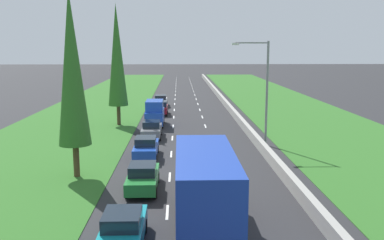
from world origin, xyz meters
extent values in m
plane|color=#28282B|center=(0.00, 60.00, 0.00)|extent=(300.00, 300.00, 0.00)
cube|color=#2D6623|center=(-12.65, 60.00, 0.02)|extent=(14.00, 140.00, 0.04)
cube|color=#2D6623|center=(14.35, 60.00, 0.02)|extent=(14.00, 140.00, 0.04)
cube|color=#9E9B93|center=(5.70, 60.00, 0.42)|extent=(0.44, 120.00, 0.85)
cube|color=white|center=(-1.75, 21.00, 0.01)|extent=(0.14, 2.00, 0.01)
cube|color=white|center=(-1.75, 27.00, 0.01)|extent=(0.14, 2.00, 0.01)
cube|color=white|center=(-1.75, 33.00, 0.01)|extent=(0.14, 2.00, 0.01)
cube|color=white|center=(-1.75, 39.00, 0.01)|extent=(0.14, 2.00, 0.01)
cube|color=white|center=(-1.75, 45.00, 0.01)|extent=(0.14, 2.00, 0.01)
cube|color=white|center=(-1.75, 51.00, 0.01)|extent=(0.14, 2.00, 0.01)
cube|color=white|center=(-1.75, 57.00, 0.01)|extent=(0.14, 2.00, 0.01)
cube|color=white|center=(-1.75, 63.00, 0.01)|extent=(0.14, 2.00, 0.01)
cube|color=white|center=(-1.75, 69.00, 0.01)|extent=(0.14, 2.00, 0.01)
cube|color=white|center=(-1.75, 75.00, 0.01)|extent=(0.14, 2.00, 0.01)
cube|color=white|center=(-1.75, 81.00, 0.01)|extent=(0.14, 2.00, 0.01)
cube|color=white|center=(-1.75, 87.00, 0.01)|extent=(0.14, 2.00, 0.01)
cube|color=white|center=(-1.75, 93.00, 0.01)|extent=(0.14, 2.00, 0.01)
cube|color=white|center=(-1.75, 99.00, 0.01)|extent=(0.14, 2.00, 0.01)
cube|color=white|center=(-1.75, 105.00, 0.01)|extent=(0.14, 2.00, 0.01)
cube|color=white|center=(-1.75, 111.00, 0.01)|extent=(0.14, 2.00, 0.01)
cube|color=white|center=(-1.75, 117.00, 0.01)|extent=(0.14, 2.00, 0.01)
cube|color=white|center=(1.75, 21.00, 0.01)|extent=(0.14, 2.00, 0.01)
cube|color=white|center=(1.75, 27.00, 0.01)|extent=(0.14, 2.00, 0.01)
cube|color=white|center=(1.75, 33.00, 0.01)|extent=(0.14, 2.00, 0.01)
cube|color=white|center=(1.75, 39.00, 0.01)|extent=(0.14, 2.00, 0.01)
cube|color=white|center=(1.75, 45.00, 0.01)|extent=(0.14, 2.00, 0.01)
cube|color=white|center=(1.75, 51.00, 0.01)|extent=(0.14, 2.00, 0.01)
cube|color=white|center=(1.75, 57.00, 0.01)|extent=(0.14, 2.00, 0.01)
cube|color=white|center=(1.75, 63.00, 0.01)|extent=(0.14, 2.00, 0.01)
cube|color=white|center=(1.75, 69.00, 0.01)|extent=(0.14, 2.00, 0.01)
cube|color=white|center=(1.75, 75.00, 0.01)|extent=(0.14, 2.00, 0.01)
cube|color=white|center=(1.75, 81.00, 0.01)|extent=(0.14, 2.00, 0.01)
cube|color=white|center=(1.75, 87.00, 0.01)|extent=(0.14, 2.00, 0.01)
cube|color=white|center=(1.75, 93.00, 0.01)|extent=(0.14, 2.00, 0.01)
cube|color=white|center=(1.75, 99.00, 0.01)|extent=(0.14, 2.00, 0.01)
cube|color=white|center=(1.75, 105.00, 0.01)|extent=(0.14, 2.00, 0.01)
cube|color=white|center=(1.75, 111.00, 0.01)|extent=(0.14, 2.00, 0.01)
cube|color=white|center=(1.75, 117.00, 0.01)|extent=(0.14, 2.00, 0.01)
cube|color=black|center=(-0.03, 18.17, 0.60)|extent=(2.20, 9.40, 0.56)
cube|color=maroon|center=(-0.03, 21.77, 2.13)|extent=(2.40, 2.20, 2.50)
cube|color=#19389E|center=(-0.03, 17.07, 2.53)|extent=(2.44, 7.20, 3.30)
cylinder|color=black|center=(-1.15, 21.47, 0.32)|extent=(0.22, 0.64, 0.64)
cylinder|color=black|center=(1.09, 21.47, 0.32)|extent=(0.22, 0.64, 0.64)
cube|color=teal|center=(-3.54, 17.20, 0.68)|extent=(1.76, 4.50, 0.72)
cube|color=#19232D|center=(-3.54, 17.05, 1.34)|extent=(1.56, 1.90, 0.60)
cylinder|color=black|center=(-4.34, 18.60, 0.32)|extent=(0.22, 0.64, 0.64)
cylinder|color=black|center=(-2.74, 18.60, 0.32)|extent=(0.22, 0.64, 0.64)
cube|color=#237A33|center=(-3.30, 24.55, 0.68)|extent=(1.76, 4.50, 0.72)
cube|color=#19232D|center=(-3.30, 24.40, 1.34)|extent=(1.56, 1.90, 0.60)
cylinder|color=black|center=(-4.10, 25.95, 0.32)|extent=(0.22, 0.64, 0.64)
cylinder|color=black|center=(-2.50, 25.95, 0.32)|extent=(0.22, 0.64, 0.64)
cylinder|color=black|center=(-4.10, 23.16, 0.32)|extent=(0.22, 0.64, 0.64)
cylinder|color=black|center=(-2.50, 23.16, 0.32)|extent=(0.22, 0.64, 0.64)
cube|color=#1E47B7|center=(-3.69, 32.11, 0.68)|extent=(1.76, 4.50, 0.72)
cube|color=#19232D|center=(-3.69, 31.96, 1.34)|extent=(1.56, 1.90, 0.60)
cylinder|color=black|center=(-4.49, 33.51, 0.32)|extent=(0.22, 0.64, 0.64)
cylinder|color=black|center=(-2.89, 33.51, 0.32)|extent=(0.22, 0.64, 0.64)
cylinder|color=black|center=(-4.49, 30.72, 0.32)|extent=(0.22, 0.64, 0.64)
cylinder|color=black|center=(-2.89, 30.72, 0.32)|extent=(0.22, 0.64, 0.64)
cube|color=slate|center=(-3.70, 39.36, 0.68)|extent=(1.76, 4.50, 0.72)
cube|color=#19232D|center=(-3.70, 39.21, 1.34)|extent=(1.56, 1.90, 0.60)
cylinder|color=black|center=(-4.50, 40.76, 0.32)|extent=(0.22, 0.64, 0.64)
cylinder|color=black|center=(-2.90, 40.76, 0.32)|extent=(0.22, 0.64, 0.64)
cylinder|color=black|center=(-4.50, 37.97, 0.32)|extent=(0.22, 0.64, 0.64)
cylinder|color=black|center=(-2.90, 37.97, 0.32)|extent=(0.22, 0.64, 0.64)
cube|color=#1E47B7|center=(-3.74, 45.49, 1.02)|extent=(1.90, 4.90, 1.40)
cube|color=#1E47B7|center=(-3.74, 45.19, 2.27)|extent=(1.80, 3.10, 1.10)
cylinder|color=black|center=(-4.61, 47.01, 0.32)|extent=(0.22, 0.64, 0.64)
cylinder|color=black|center=(-2.87, 47.01, 0.32)|extent=(0.22, 0.64, 0.64)
cylinder|color=black|center=(-4.61, 43.97, 0.32)|extent=(0.22, 0.64, 0.64)
cylinder|color=black|center=(-2.87, 43.97, 0.32)|extent=(0.22, 0.64, 0.64)
cube|color=maroon|center=(-3.41, 53.08, 0.70)|extent=(1.68, 3.90, 0.76)
cube|color=#19232D|center=(-3.41, 52.78, 1.40)|extent=(1.52, 1.60, 0.64)
cylinder|color=black|center=(-4.17, 54.29, 0.32)|extent=(0.22, 0.64, 0.64)
cylinder|color=black|center=(-2.65, 54.29, 0.32)|extent=(0.22, 0.64, 0.64)
cylinder|color=black|center=(-4.17, 51.87, 0.32)|extent=(0.22, 0.64, 0.64)
cylinder|color=black|center=(-2.65, 51.87, 0.32)|extent=(0.22, 0.64, 0.64)
cube|color=silver|center=(-3.74, 60.72, 0.68)|extent=(1.76, 4.50, 0.72)
cube|color=#19232D|center=(-3.74, 60.57, 1.34)|extent=(1.56, 1.90, 0.60)
cylinder|color=black|center=(-4.54, 62.12, 0.32)|extent=(0.22, 0.64, 0.64)
cylinder|color=black|center=(-2.94, 62.12, 0.32)|extent=(0.22, 0.64, 0.64)
cylinder|color=black|center=(-4.54, 59.33, 0.32)|extent=(0.22, 0.64, 0.64)
cylinder|color=black|center=(-2.94, 59.33, 0.32)|extent=(0.22, 0.64, 0.64)
cylinder|color=#4C3823|center=(-7.90, 27.27, 1.10)|extent=(0.40, 0.40, 2.20)
cone|color=#2D6623|center=(-7.90, 27.27, 7.18)|extent=(2.10, 2.10, 9.95)
cylinder|color=#4C3823|center=(-7.73, 45.95, 1.10)|extent=(0.40, 0.40, 2.20)
cone|color=#2D6623|center=(-7.73, 45.95, 7.64)|extent=(2.13, 2.13, 10.88)
cylinder|color=gray|center=(6.46, 35.93, 4.50)|extent=(0.20, 0.20, 9.00)
cylinder|color=gray|center=(5.06, 35.93, 8.85)|extent=(2.80, 0.12, 0.12)
cube|color=silver|center=(3.66, 35.93, 8.75)|extent=(0.60, 0.28, 0.20)
camera|label=1|loc=(-1.12, 0.24, 8.51)|focal=39.28mm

